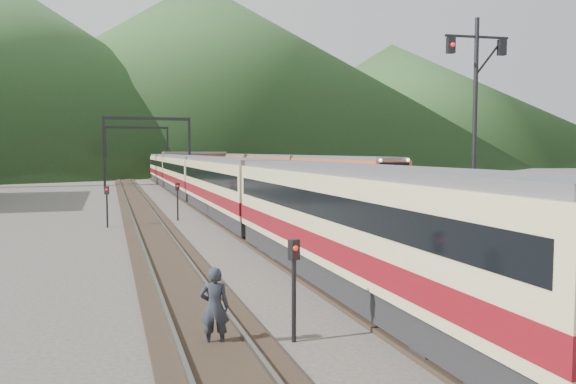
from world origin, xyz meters
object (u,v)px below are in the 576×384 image
object	(u,v)px
main_train	(203,180)
signal_mast	(475,110)
worker	(214,307)
second_train	(276,171)

from	to	relation	value
main_train	signal_mast	bearing A→B (deg)	-81.47
main_train	worker	distance (m)	32.55
second_train	worker	world-z (taller)	second_train
second_train	signal_mast	size ratio (longest dim) A/B	7.61
main_train	second_train	size ratio (longest dim) A/B	1.35
main_train	worker	size ratio (longest dim) A/B	44.07
main_train	second_train	distance (m)	21.87
main_train	signal_mast	world-z (taller)	signal_mast
signal_mast	worker	world-z (taller)	signal_mast
main_train	second_train	world-z (taller)	main_train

